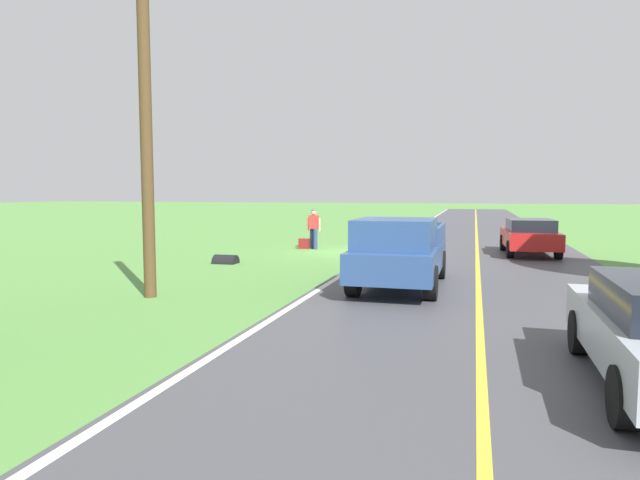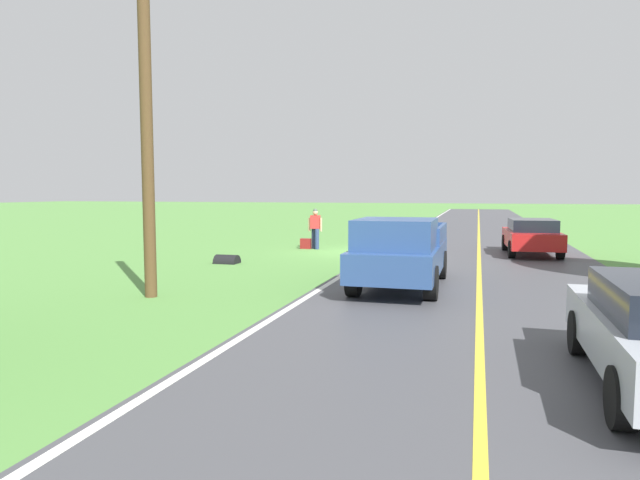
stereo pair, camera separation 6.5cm
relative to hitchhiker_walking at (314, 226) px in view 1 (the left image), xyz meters
The scene contains 10 objects.
ground_plane 2.14m from the hitchhiker_walking, 153.39° to the left, with size 200.00×200.00×0.00m, color #568E42.
road_surface 6.95m from the hitchhiker_walking, behind, with size 8.14×120.00×0.00m, color #47474C.
lane_edge_line 3.21m from the hitchhiker_walking, 163.86° to the left, with size 0.16×117.60×0.00m, color silver.
lane_centre_line 6.95m from the hitchhiker_walking, behind, with size 0.14×117.60×0.00m, color gold.
hitchhiker_walking is the anchor object (origin of this frame).
suitcase_carried 0.87m from the hitchhiker_walking, 11.82° to the left, with size 0.20×0.46×0.45m, color maroon.
pickup_truck_passing 10.04m from the hitchhiker_walking, 118.95° to the left, with size 2.11×5.40×1.82m.
sedan_near_oncoming 8.80m from the hitchhiker_walking, behind, with size 2.07×4.47×1.41m.
utility_pole_roadside 11.93m from the hitchhiker_walking, 86.95° to the left, with size 0.28×0.28×7.34m, color brown.
drainage_culvert 5.81m from the hitchhiker_walking, 74.05° to the left, with size 0.60×0.60×0.80m, color black.
Camera 1 is at (-4.99, 22.04, 2.47)m, focal length 31.02 mm.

